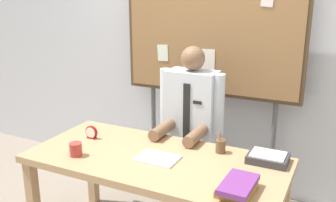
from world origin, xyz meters
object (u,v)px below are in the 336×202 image
open_notebook (157,158)px  desk_clock (91,133)px  desk (156,169)px  bulletin_board (211,31)px  coffee_mug (76,149)px  person (191,138)px  pen_holder (221,146)px  book_stack (237,187)px  paper_tray (268,158)px

open_notebook → desk_clock: 0.64m
desk → bulletin_board: bearing=90.0°
open_notebook → desk_clock: size_ratio=2.80×
open_notebook → coffee_mug: (-0.53, -0.20, 0.04)m
desk → desk_clock: bearing=171.8°
desk_clock → bulletin_board: bearing=57.3°
desk → desk_clock: (-0.60, 0.09, 0.13)m
open_notebook → bulletin_board: bearing=91.3°
person → pen_holder: bearing=-43.6°
bulletin_board → book_stack: bearing=-63.0°
desk_clock → paper_tray: 1.31m
person → paper_tray: size_ratio=5.50×
pen_holder → paper_tray: size_ratio=0.62×
pen_holder → paper_tray: pen_holder is taller
desk → coffee_mug: coffee_mug is taller
book_stack → desk_clock: (-1.23, 0.30, 0.01)m
open_notebook → paper_tray: size_ratio=1.08×
bulletin_board → book_stack: (0.63, -1.24, -0.71)m
open_notebook → desk_clock: bearing=170.3°
book_stack → desk_clock: bearing=166.2°
desk_clock → book_stack: bearing=-13.8°
desk → paper_tray: size_ratio=6.77×
paper_tray → desk_clock: bearing=-172.2°
pen_holder → open_notebook: bearing=-139.8°
person → coffee_mug: (-0.51, -0.84, 0.14)m
person → desk_clock: (-0.60, -0.54, 0.13)m
person → paper_tray: bearing=-27.0°
open_notebook → paper_tray: 0.73m
open_notebook → book_stack: bearing=-18.0°
open_notebook → paper_tray: bearing=22.9°
open_notebook → pen_holder: size_ratio=1.75×
paper_tray → book_stack: bearing=-98.0°
open_notebook → paper_tray: (0.68, 0.29, 0.02)m
desk_clock → open_notebook: bearing=-9.7°
person → open_notebook: 0.65m
desk_clock → desk: bearing=-8.2°
bulletin_board → pen_holder: size_ratio=13.22×
paper_tray → bulletin_board: bearing=132.6°
desk → pen_holder: (0.37, 0.27, 0.14)m
bulletin_board → open_notebook: bulletin_board is taller
book_stack → desk_clock: 1.27m
book_stack → paper_tray: size_ratio=1.14×
person → open_notebook: bearing=-87.9°
person → desk_clock: bearing=-138.4°
bulletin_board → pen_holder: (0.37, -0.75, -0.70)m
desk → paper_tray: (0.70, 0.27, 0.11)m
person → book_stack: (0.63, -0.84, 0.13)m
book_stack → open_notebook: bearing=162.0°
open_notebook → desk_clock: desk_clock is taller
desk → desk_clock: 0.62m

